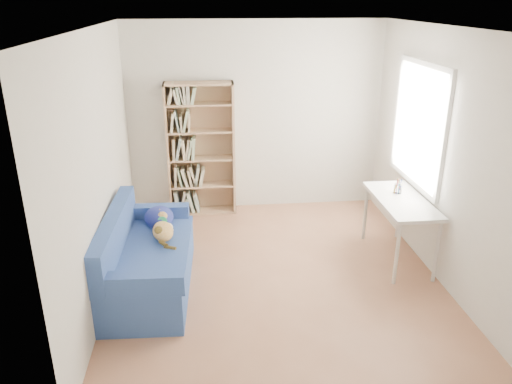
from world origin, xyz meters
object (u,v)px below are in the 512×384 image
at_px(sofa, 146,260).
at_px(desk, 401,205).
at_px(pen_cup, 398,188).
at_px(bookshelf, 201,155).

xyz_separation_m(sofa, desk, (2.82, 0.32, 0.35)).
bearing_deg(desk, pen_cup, 84.58).
distance_m(bookshelf, pen_cup, 2.66).
height_order(desk, pen_cup, pen_cup).
distance_m(desk, pen_cup, 0.24).
relative_size(desk, pen_cup, 6.64).
distance_m(bookshelf, desk, 2.76).
xyz_separation_m(bookshelf, desk, (2.23, -1.62, -0.17)).
height_order(bookshelf, pen_cup, bookshelf).
height_order(sofa, desk, sofa).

